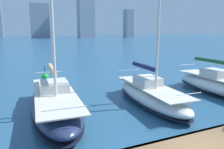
{
  "coord_description": "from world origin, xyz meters",
  "views": [
    {
      "loc": [
        5.87,
        5.12,
        4.81
      ],
      "look_at": [
        0.51,
        -6.91,
        2.2
      ],
      "focal_mm": 35.0,
      "sensor_mm": 36.0,
      "label": 1
    }
  ],
  "objects": [
    {
      "name": "sailboat_forest",
      "position": [
        -8.47,
        -6.6,
        0.75
      ],
      "size": [
        2.79,
        8.27,
        11.76
      ],
      "color": "white",
      "rests_on": "ground"
    },
    {
      "name": "sailboat_navy",
      "position": [
        -2.22,
        -6.69,
        0.74
      ],
      "size": [
        2.96,
        8.26,
        13.21
      ],
      "color": "white",
      "rests_on": "ground"
    },
    {
      "name": "sailboat_tan",
      "position": [
        3.92,
        -7.48,
        0.74
      ],
      "size": [
        3.43,
        9.51,
        12.38
      ],
      "color": "navy",
      "rests_on": "ground"
    },
    {
      "name": "city_skyline",
      "position": [
        11.35,
        -158.98,
        19.64
      ],
      "size": [
        169.62,
        18.31,
        52.66
      ],
      "color": "gray",
      "rests_on": "ground"
    },
    {
      "name": "channel_buoy",
      "position": [
        3.29,
        -17.01,
        0.36
      ],
      "size": [
        0.7,
        0.7,
        1.4
      ],
      "color": "green",
      "rests_on": "ground"
    }
  ]
}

